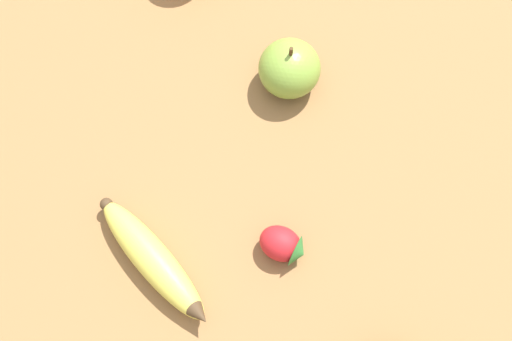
% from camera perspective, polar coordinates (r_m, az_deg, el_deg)
% --- Properties ---
extents(ground_plane, '(3.00, 3.00, 0.00)m').
position_cam_1_polar(ground_plane, '(0.84, 4.35, 1.81)').
color(ground_plane, olive).
extents(banana, '(0.18, 0.10, 0.04)m').
position_cam_1_polar(banana, '(0.78, -8.19, -7.14)').
color(banana, '#DBCC4C').
rests_on(banana, ground_plane).
extents(strawberry, '(0.05, 0.04, 0.04)m').
position_cam_1_polar(strawberry, '(0.78, 2.22, -5.98)').
color(strawberry, red).
rests_on(strawberry, ground_plane).
extents(apple, '(0.07, 0.07, 0.08)m').
position_cam_1_polar(apple, '(0.84, 2.70, 8.16)').
color(apple, olive).
rests_on(apple, ground_plane).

